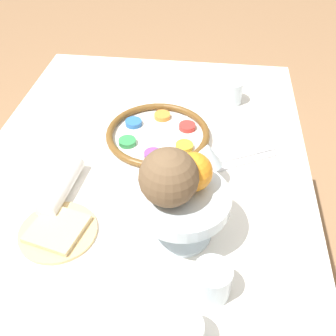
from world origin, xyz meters
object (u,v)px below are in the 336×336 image
bread_plate (58,230)px  cup_far (181,336)px  cup_near (212,281)px  seder_plate (158,135)px  cup_mid (231,92)px  wine_glass (207,155)px  fruit_stand (182,204)px  orange_fruit (193,172)px  coconut (169,177)px  napkin_roll (61,185)px

bread_plate → cup_far: (0.21, 0.29, 0.03)m
bread_plate → cup_near: (0.10, 0.34, 0.03)m
seder_plate → cup_mid: 0.30m
cup_mid → cup_far: (0.79, -0.08, 0.00)m
wine_glass → cup_near: 0.31m
seder_plate → bread_plate: 0.40m
fruit_stand → seder_plate: bearing=-163.4°
bread_plate → cup_far: bearing=53.9°
seder_plate → fruit_stand: (0.33, 0.10, 0.08)m
orange_fruit → bread_plate: size_ratio=0.47×
seder_plate → wine_glass: 0.22m
coconut → orange_fruit: bearing=133.0°
orange_fruit → napkin_roll: size_ratio=0.44×
seder_plate → fruit_stand: bearing=16.6°
bread_plate → seder_plate: bearing=154.7°
cup_near → cup_mid: size_ratio=1.00×
napkin_roll → cup_far: bearing=44.0°
cup_near → bread_plate: bearing=-107.0°
napkin_roll → fruit_stand: bearing=73.7°
wine_glass → fruit_stand: size_ratio=0.60×
seder_plate → bread_plate: seder_plate is taller
wine_glass → bread_plate: size_ratio=0.69×
coconut → bread_plate: bearing=-85.6°
seder_plate → coconut: 0.39m
fruit_stand → orange_fruit: size_ratio=2.49×
napkin_roll → cup_far: (0.33, 0.32, 0.01)m
wine_glass → seder_plate: bearing=-138.3°
wine_glass → cup_far: bearing=-2.6°
wine_glass → coconut: size_ratio=1.03×
orange_fruit → cup_far: size_ratio=1.09×
bread_plate → cup_far: 0.36m
wine_glass → orange_fruit: orange_fruit is taller
cup_near → napkin_roll: bearing=-121.3°
fruit_stand → cup_mid: size_ratio=2.72×
seder_plate → fruit_stand: size_ratio=1.47×
orange_fruit → napkin_roll: orange_fruit is taller
seder_plate → fruit_stand: fruit_stand is taller
coconut → bread_plate: (0.02, -0.24, -0.17)m
napkin_roll → cup_near: size_ratio=2.48×
cup_near → fruit_stand: bearing=-152.6°
fruit_stand → coconut: bearing=-59.6°
coconut → napkin_roll: 0.33m
seder_plate → orange_fruit: (0.30, 0.12, 0.15)m
cup_mid → wine_glass: bearing=-8.9°
wine_glass → cup_mid: 0.39m
wine_glass → cup_near: (0.31, 0.03, -0.05)m
cup_near → cup_mid: 0.69m
fruit_stand → cup_near: 0.16m
seder_plate → wine_glass: bearing=41.7°
wine_glass → cup_far: size_ratio=1.63×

